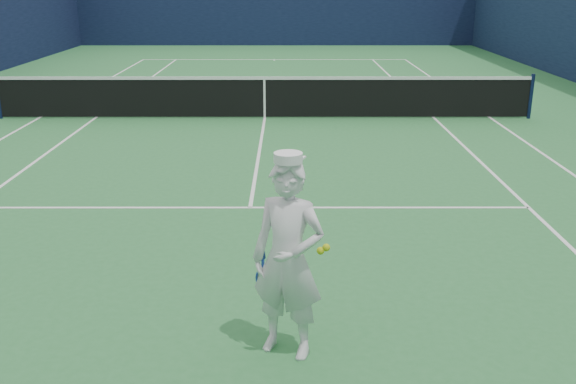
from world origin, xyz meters
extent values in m
plane|color=#2A6F37|center=(0.00, 0.00, 0.00)|extent=(80.00, 80.00, 0.00)
cube|color=white|center=(0.00, 11.88, 0.00)|extent=(11.03, 0.06, 0.01)
cube|color=white|center=(-5.49, 0.00, 0.00)|extent=(0.06, 23.83, 0.01)
cube|color=white|center=(5.49, 0.00, 0.00)|extent=(0.06, 23.83, 0.01)
cube|color=white|center=(-4.12, 0.00, 0.00)|extent=(0.06, 23.77, 0.01)
cube|color=white|center=(4.12, 0.00, 0.00)|extent=(0.06, 23.77, 0.01)
cube|color=white|center=(0.00, 6.40, 0.00)|extent=(8.23, 0.06, 0.01)
cube|color=white|center=(0.00, -6.40, 0.00)|extent=(8.23, 0.06, 0.01)
cube|color=white|center=(0.00, 0.00, 0.00)|extent=(0.06, 12.80, 0.01)
cube|color=white|center=(0.00, 11.73, 0.00)|extent=(0.06, 0.30, 0.01)
cube|color=#0E1634|center=(0.00, 18.00, 2.00)|extent=(20.12, 0.12, 4.00)
cylinder|color=#141E4C|center=(6.40, 0.00, 0.54)|extent=(0.09, 0.09, 1.07)
cube|color=black|center=(0.00, 0.00, 0.50)|extent=(12.79, 0.02, 0.92)
cube|color=white|center=(0.00, 0.00, 0.97)|extent=(12.79, 0.04, 0.07)
cube|color=white|center=(0.00, 0.00, 0.47)|extent=(0.05, 0.03, 0.94)
imported|color=white|center=(0.56, -10.22, 0.90)|extent=(0.77, 0.65, 1.80)
cylinder|color=white|center=(0.56, -10.22, 1.82)|extent=(0.24, 0.24, 0.08)
cube|color=white|center=(0.61, -10.10, 1.79)|extent=(0.20, 0.16, 0.02)
cylinder|color=navy|center=(0.33, -10.04, 0.93)|extent=(0.07, 0.10, 0.22)
cube|color=#2039B0|center=(0.33, -9.99, 0.75)|extent=(0.03, 0.03, 0.14)
torus|color=#2039B0|center=(0.37, -9.93, 0.55)|extent=(0.31, 0.20, 0.29)
cube|color=beige|center=(0.37, -9.93, 0.55)|extent=(0.21, 0.09, 0.30)
sphere|color=#C2CD17|center=(0.84, -10.23, 0.99)|extent=(0.07, 0.07, 0.07)
sphere|color=#C2CD17|center=(0.89, -10.23, 1.02)|extent=(0.07, 0.07, 0.07)
camera|label=1|loc=(0.55, -15.30, 3.21)|focal=40.00mm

